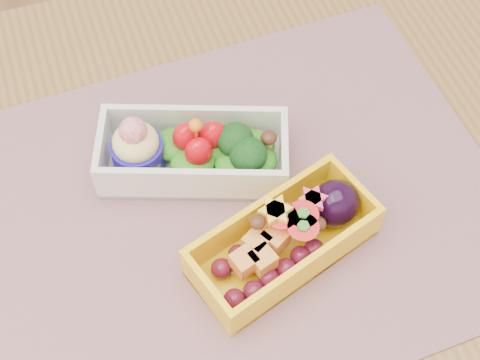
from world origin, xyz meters
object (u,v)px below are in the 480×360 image
object	(u,v)px
placemat	(235,206)
bento_white	(192,153)
bento_yellow	(287,239)
table	(231,284)

from	to	relation	value
placemat	bento_white	bearing A→B (deg)	113.48
bento_yellow	bento_white	bearing A→B (deg)	96.85
placemat	bento_yellow	size ratio (longest dim) A/B	2.76
table	bento_yellow	xyz separation A→B (m)	(0.05, -0.03, 0.13)
table	bento_yellow	distance (m)	0.14
bento_yellow	table	bearing A→B (deg)	133.64
placemat	bento_yellow	distance (m)	0.08
table	bento_white	world-z (taller)	bento_white
bento_yellow	placemat	bearing A→B (deg)	97.46
bento_white	bento_yellow	xyz separation A→B (m)	(0.06, -0.12, -0.00)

